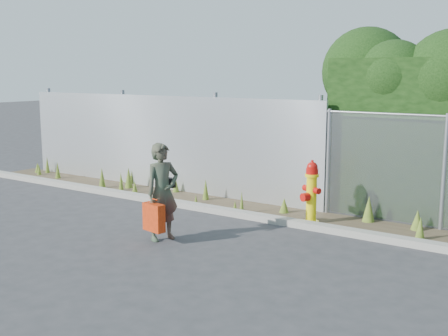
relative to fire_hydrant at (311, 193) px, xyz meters
name	(u,v)px	position (x,y,z in m)	size (l,w,h in m)	color
ground	(191,242)	(-1.14, -2.09, -0.57)	(80.00, 80.00, 0.00)	#323134
curb	(249,215)	(-1.14, -0.29, -0.51)	(16.00, 0.22, 0.12)	gray
weed_strip	(295,210)	(-0.50, 0.35, -0.44)	(16.00, 1.34, 0.54)	#423525
corrugated_fence	(159,142)	(-4.38, 0.91, 0.53)	(8.50, 0.21, 2.30)	silver
fire_hydrant	(311,193)	(0.00, 0.00, 0.00)	(0.40, 0.35, 1.18)	yellow
woman	(162,192)	(-1.61, -2.23, 0.23)	(0.59, 0.39, 1.61)	#106643
red_tote_bag	(154,217)	(-1.59, -2.47, -0.14)	(0.41, 0.15, 0.54)	#9E2509
black_shoulder_bag	(170,183)	(-1.63, -2.02, 0.35)	(0.21, 0.09, 0.16)	black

